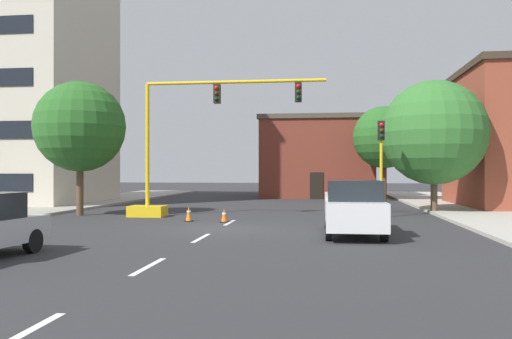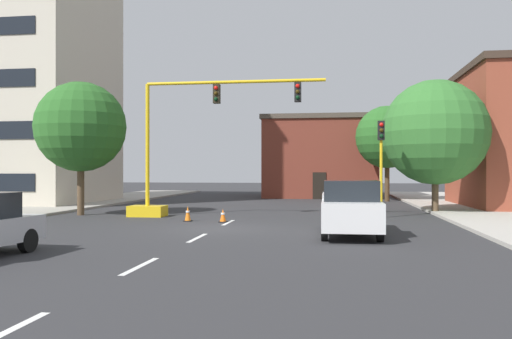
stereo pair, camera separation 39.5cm
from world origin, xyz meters
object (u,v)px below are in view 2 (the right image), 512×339
tree_right_far (387,137)px  pickup_truck_white (350,208)px  traffic_signal_gantry (172,171)px  tree_left_near (81,127)px  traffic_cone_roadside_a (188,214)px  traffic_cone_roadside_b (223,216)px  traffic_light_pole_right (381,147)px  tree_right_mid (435,132)px

tree_right_far → pickup_truck_white: (-3.44, -21.84, -3.91)m
traffic_signal_gantry → tree_right_far: size_ratio=1.36×
tree_left_near → traffic_cone_roadside_a: size_ratio=9.94×
tree_right_far → traffic_cone_roadside_b: tree_right_far is taller
tree_right_far → traffic_light_pole_right: bearing=-96.7°
traffic_signal_gantry → traffic_cone_roadside_a: traffic_signal_gantry is taller
tree_right_mid → traffic_cone_roadside_a: bearing=-152.7°
tree_right_mid → traffic_cone_roadside_a: size_ratio=10.34×
traffic_light_pole_right → tree_right_far: size_ratio=0.66×
traffic_signal_gantry → tree_right_mid: (13.55, 4.01, 2.12)m
tree_right_mid → pickup_truck_white: size_ratio=1.34×
traffic_light_pole_right → tree_right_far: tree_right_far is taller
traffic_cone_roadside_a → traffic_cone_roadside_b: (1.70, -0.21, -0.05)m
tree_right_far → tree_left_near: 22.88m
tree_right_far → pickup_truck_white: bearing=-98.9°
traffic_light_pole_right → tree_right_mid: tree_right_mid is taller
traffic_light_pole_right → traffic_cone_roadside_b: (-7.28, -3.39, -3.23)m
pickup_truck_white → traffic_cone_roadside_a: (-7.23, 4.21, -0.63)m
traffic_cone_roadside_b → traffic_cone_roadside_a: bearing=172.9°
traffic_signal_gantry → tree_right_mid: tree_right_mid is taller
tree_right_far → tree_right_mid: bearing=-82.8°
traffic_cone_roadside_a → traffic_cone_roadside_b: traffic_cone_roadside_a is taller
traffic_signal_gantry → tree_right_far: (12.10, 15.38, 2.59)m
traffic_signal_gantry → traffic_cone_roadside_b: traffic_signal_gantry is taller
tree_right_far → traffic_cone_roadside_b: 20.49m
tree_right_mid → traffic_cone_roadside_a: 14.23m
pickup_truck_white → traffic_cone_roadside_a: bearing=149.8°
pickup_truck_white → traffic_cone_roadside_b: pickup_truck_white is taller
traffic_signal_gantry → pickup_truck_white: (8.66, -6.45, -1.32)m
traffic_light_pole_right → tree_left_near: 15.52m
tree_left_near → pickup_truck_white: tree_left_near is taller
pickup_truck_white → tree_right_mid: bearing=65.0°
tree_left_near → traffic_cone_roadside_b: (8.18, -2.70, -4.33)m
traffic_signal_gantry → tree_left_near: 5.57m
tree_right_mid → tree_right_far: size_ratio=1.00×
traffic_signal_gantry → tree_left_near: bearing=177.2°
tree_right_mid → traffic_cone_roadside_b: bearing=-148.2°
traffic_cone_roadside_a → tree_right_mid: bearing=27.3°
tree_right_mid → pickup_truck_white: tree_right_mid is taller
tree_right_far → traffic_cone_roadside_a: tree_right_far is taller
tree_left_near → traffic_signal_gantry: bearing=-2.8°
traffic_signal_gantry → tree_left_near: tree_left_near is taller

